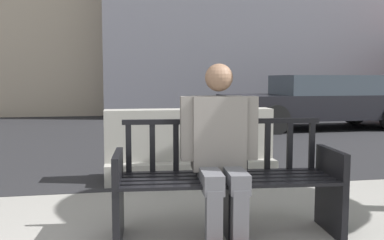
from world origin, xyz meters
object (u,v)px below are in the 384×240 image
(seated_person, at_px, (220,148))
(car_sedan_mid, at_px, (321,101))
(street_bench, at_px, (227,184))
(jersey_barrier_centre, at_px, (189,150))

(seated_person, bearing_deg, car_sedan_mid, 57.58)
(seated_person, xyz_separation_m, car_sedan_mid, (4.12, 6.48, -0.03))
(street_bench, xyz_separation_m, seated_person, (-0.07, -0.05, 0.29))
(street_bench, distance_m, jersey_barrier_centre, 1.90)
(seated_person, xyz_separation_m, jersey_barrier_centre, (0.11, 1.95, -0.35))
(jersey_barrier_centre, xyz_separation_m, car_sedan_mid, (4.01, 4.53, 0.32))
(seated_person, height_order, car_sedan_mid, seated_person)
(seated_person, relative_size, car_sedan_mid, 0.28)
(street_bench, distance_m, car_sedan_mid, 7.60)
(street_bench, xyz_separation_m, jersey_barrier_centre, (0.04, 1.90, -0.06))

